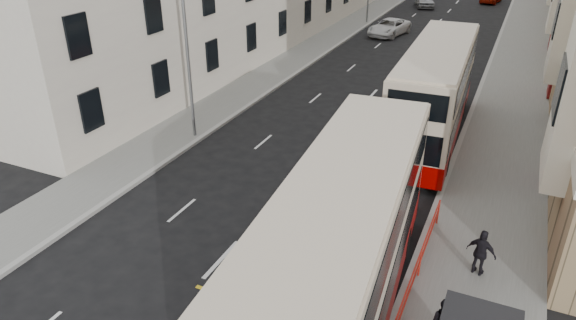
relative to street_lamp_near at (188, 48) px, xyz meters
The scene contains 12 objects.
pavement_right 23.47m from the street_lamp_near, 51.44° to the left, with size 4.00×120.00×0.15m, color slate.
pavement_left 18.60m from the street_lamp_near, 93.66° to the left, with size 3.00×120.00×0.15m, color slate.
kerb_right 22.30m from the street_lamp_near, 55.55° to the left, with size 0.25×120.00×0.15m, color #9C9C96.
kerb_left 18.57m from the street_lamp_near, 88.89° to the left, with size 0.25×120.00×0.15m, color #9C9C96.
road_markings 33.92m from the street_lamp_near, 79.11° to the left, with size 10.00×110.00×0.01m, color silver, non-canonical shape.
guard_railing 14.56m from the street_lamp_near, 26.38° to the right, with size 0.06×6.56×1.01m.
street_lamp_near is the anchor object (origin of this frame).
double_decker_front 14.50m from the street_lamp_near, 40.27° to the right, with size 3.77×12.40×4.87m.
double_decker_rear 12.08m from the street_lamp_near, 24.56° to the left, with size 3.20×12.01×4.75m.
pedestrian_far 15.70m from the street_lamp_near, 20.54° to the right, with size 0.94×0.39×1.61m, color black.
white_van 26.54m from the street_lamp_near, 82.99° to the left, with size 2.33×5.05×1.40m, color silver.
car_silver 41.48m from the street_lamp_near, 85.34° to the left, with size 1.86×4.63×1.58m, color #95989C.
Camera 1 is at (7.85, -7.72, 10.82)m, focal length 32.00 mm.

